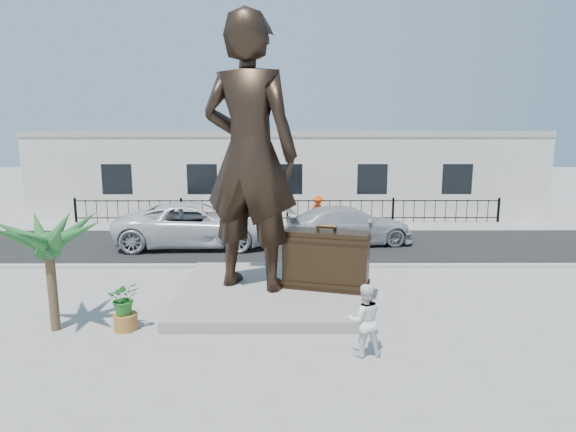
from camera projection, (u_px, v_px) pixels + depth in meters
name	position (u px, v px, depth m)	size (l,w,h in m)	color
ground	(288.00, 317.00, 12.49)	(100.00, 100.00, 0.00)	#9E9991
street	(288.00, 244.00, 20.36)	(40.00, 7.00, 0.01)	black
curb	(288.00, 266.00, 16.91)	(40.00, 0.25, 0.12)	#A5A399
far_sidewalk	(287.00, 225.00, 24.30)	(40.00, 2.50, 0.02)	#9E9991
plinth	(271.00, 292.00, 13.94)	(5.20, 5.20, 0.30)	gray
fence	(287.00, 211.00, 24.98)	(22.00, 0.10, 1.20)	black
building	(287.00, 173.00, 28.83)	(28.00, 7.00, 4.40)	silver
statue	(250.00, 155.00, 13.36)	(2.77, 1.82, 7.60)	black
suitcase	(326.00, 260.00, 13.66)	(2.38, 0.76, 1.68)	black
tourist	(364.00, 320.00, 10.24)	(0.77, 0.60, 1.59)	white
car_white	(196.00, 225.00, 19.94)	(2.97, 6.44, 1.79)	silver
car_silver	(349.00, 225.00, 20.31)	(2.20, 5.42, 1.57)	#A4A6A8
worker	(318.00, 211.00, 23.80)	(1.01, 0.58, 1.57)	#FF430D
palm_tree	(56.00, 330.00, 11.68)	(1.80, 1.80, 3.20)	#1D5222
planter	(126.00, 322.00, 11.65)	(0.56, 0.56, 0.40)	#9D6329
shrub	(124.00, 298.00, 11.54)	(0.73, 0.63, 0.81)	#236A22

